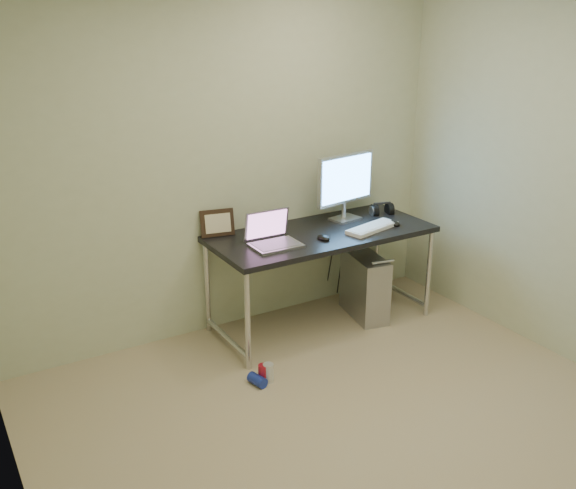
# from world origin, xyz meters

# --- Properties ---
(floor) EXTENTS (3.50, 3.50, 0.00)m
(floor) POSITION_xyz_m (0.00, 0.00, 0.00)
(floor) COLOR tan
(floor) RESTS_ON ground
(wall_back) EXTENTS (3.50, 0.02, 2.50)m
(wall_back) POSITION_xyz_m (0.00, 1.75, 1.25)
(wall_back) COLOR beige
(wall_back) RESTS_ON ground
(wall_left) EXTENTS (0.02, 3.50, 2.50)m
(wall_left) POSITION_xyz_m (-1.75, 0.00, 1.25)
(wall_left) COLOR beige
(wall_left) RESTS_ON ground
(desk) EXTENTS (1.68, 0.73, 0.75)m
(desk) POSITION_xyz_m (0.57, 1.38, 0.68)
(desk) COLOR black
(desk) RESTS_ON ground
(tower_computer) EXTENTS (0.30, 0.52, 0.54)m
(tower_computer) POSITION_xyz_m (0.94, 1.31, 0.25)
(tower_computer) COLOR #A2A1A6
(tower_computer) RESTS_ON ground
(cable_a) EXTENTS (0.01, 0.16, 0.69)m
(cable_a) POSITION_xyz_m (0.89, 1.70, 0.40)
(cable_a) COLOR black
(cable_a) RESTS_ON ground
(cable_b) EXTENTS (0.02, 0.11, 0.71)m
(cable_b) POSITION_xyz_m (0.98, 1.68, 0.38)
(cable_b) COLOR black
(cable_b) RESTS_ON ground
(can_red) EXTENTS (0.09, 0.09, 0.12)m
(can_red) POSITION_xyz_m (-0.22, 0.86, 0.06)
(can_red) COLOR #AE1628
(can_red) RESTS_ON ground
(can_white) EXTENTS (0.08, 0.08, 0.13)m
(can_white) POSITION_xyz_m (-0.19, 0.85, 0.06)
(can_white) COLOR silver
(can_white) RESTS_ON ground
(can_blue) EXTENTS (0.10, 0.14, 0.07)m
(can_blue) POSITION_xyz_m (-0.27, 0.85, 0.04)
(can_blue) COLOR #1B2D9D
(can_blue) RESTS_ON ground
(laptop) EXTENTS (0.34, 0.28, 0.23)m
(laptop) POSITION_xyz_m (0.12, 1.33, 0.80)
(laptop) COLOR silver
(laptop) RESTS_ON desk
(monitor) EXTENTS (0.55, 0.20, 0.52)m
(monitor) POSITION_xyz_m (0.89, 1.54, 1.06)
(monitor) COLOR silver
(monitor) RESTS_ON desk
(keyboard) EXTENTS (0.48, 0.25, 0.03)m
(keyboard) POSITION_xyz_m (0.92, 1.23, 0.76)
(keyboard) COLOR white
(keyboard) RESTS_ON desk
(mouse_right) EXTENTS (0.08, 0.13, 0.04)m
(mouse_right) POSITION_xyz_m (1.13, 1.23, 0.77)
(mouse_right) COLOR black
(mouse_right) RESTS_ON desk
(mouse_left) EXTENTS (0.08, 0.12, 0.04)m
(mouse_left) POSITION_xyz_m (0.49, 1.23, 0.77)
(mouse_left) COLOR black
(mouse_left) RESTS_ON desk
(headphones) EXTENTS (0.20, 0.12, 0.12)m
(headphones) POSITION_xyz_m (1.23, 1.50, 0.78)
(headphones) COLOR black
(headphones) RESTS_ON desk
(picture_frame) EXTENTS (0.25, 0.12, 0.20)m
(picture_frame) POSITION_xyz_m (-0.13, 1.69, 0.85)
(picture_frame) COLOR black
(picture_frame) RESTS_ON desk
(webcam) EXTENTS (0.05, 0.04, 0.13)m
(webcam) POSITION_xyz_m (0.16, 1.65, 0.84)
(webcam) COLOR silver
(webcam) RESTS_ON desk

